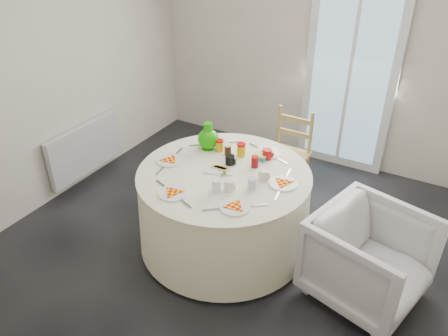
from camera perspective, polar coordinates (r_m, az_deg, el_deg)
The scene contains 14 objects.
floor at distance 4.08m, azimuth 0.92°, elevation -9.90°, with size 4.00×4.00×0.00m, color black.
wall_back at distance 5.12m, azimuth 12.28°, elevation 14.84°, with size 4.00×0.02×2.60m, color #BCB5A3.
wall_left at distance 4.61m, azimuth -21.78°, elevation 11.55°, with size 0.02×4.00×2.60m, color #BCB5A3.
glass_door at distance 5.05m, azimuth 16.12°, elevation 11.10°, with size 1.00×0.08×2.10m, color silver.
radiator at distance 5.03m, azimuth -17.65°, elevation 2.38°, with size 0.07×1.00×0.55m, color silver.
table at distance 3.87m, azimuth -0.00°, elevation -5.40°, with size 1.51×1.51×0.77m, color #F3ECC3.
wooden_chair at distance 4.56m, azimuth 8.21°, elevation 1.85°, with size 0.41×0.39×0.92m, color tan, non-canonical shape.
armchair at distance 3.56m, azimuth 18.50°, elevation -10.89°, with size 0.79×0.74×0.81m, color silver.
place_settings at distance 3.65m, azimuth -0.00°, elevation -0.40°, with size 1.25×1.25×0.02m, color silver, non-canonical shape.
jar_cluster at distance 3.83m, azimuth 1.54°, elevation 2.08°, with size 0.46×0.23×0.13m, color #835711, non-canonical shape.
butter_tub at distance 3.84m, azimuth 4.73°, elevation 1.50°, with size 0.12×0.08×0.05m, color teal.
green_pitcher at distance 3.97m, azimuth -2.07°, elevation 4.02°, with size 0.19×0.19×0.25m, color #1B9D05, non-canonical shape.
cheese_platter at distance 3.67m, azimuth -0.63°, elevation -0.11°, with size 0.24×0.16×0.03m, color beige, non-canonical shape.
mugs_glasses at distance 3.57m, azimuth 2.36°, elevation -0.48°, with size 0.61×0.61×0.11m, color #B1AFAF, non-canonical shape.
Camera 1 is at (1.46, -2.71, 2.68)m, focal length 35.00 mm.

